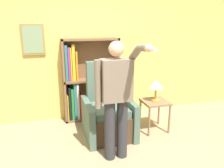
% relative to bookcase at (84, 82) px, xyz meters
% --- Properties ---
extents(wall_back, '(8.00, 0.11, 2.80)m').
position_rel_bookcase_xyz_m(wall_back, '(0.05, 0.16, 0.63)').
color(wall_back, '#E0C160').
rests_on(wall_back, ground_plane).
extents(bookcase, '(1.09, 0.28, 1.62)m').
position_rel_bookcase_xyz_m(bookcase, '(0.00, 0.00, 0.00)').
color(bookcase, brown).
rests_on(bookcase, ground_plane).
extents(armchair, '(0.81, 0.83, 1.26)m').
position_rel_bookcase_xyz_m(armchair, '(0.27, -0.77, -0.38)').
color(armchair, '#4C3823').
rests_on(armchair, ground_plane).
extents(person_standing, '(0.55, 0.78, 1.67)m').
position_rel_bookcase_xyz_m(person_standing, '(0.21, -1.48, 0.18)').
color(person_standing, '#2D2D33').
rests_on(person_standing, ground_plane).
extents(side_table, '(0.44, 0.44, 0.56)m').
position_rel_bookcase_xyz_m(side_table, '(1.12, -0.85, -0.30)').
color(side_table, '#846647').
rests_on(side_table, ground_plane).
extents(table_lamp, '(0.25, 0.25, 0.39)m').
position_rel_bookcase_xyz_m(table_lamp, '(1.12, -0.85, 0.08)').
color(table_lamp, gold).
rests_on(table_lamp, side_table).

